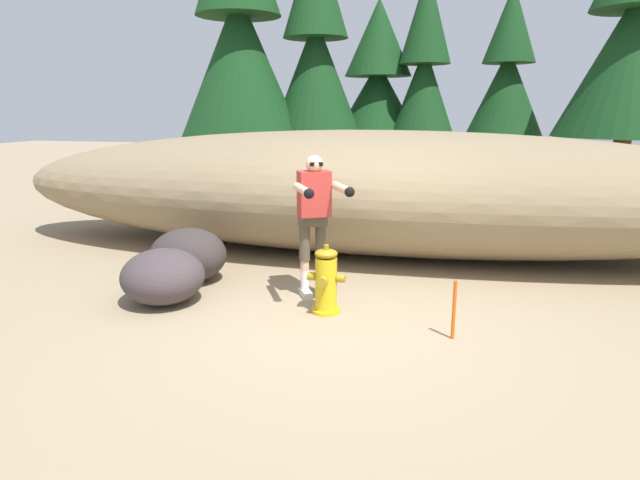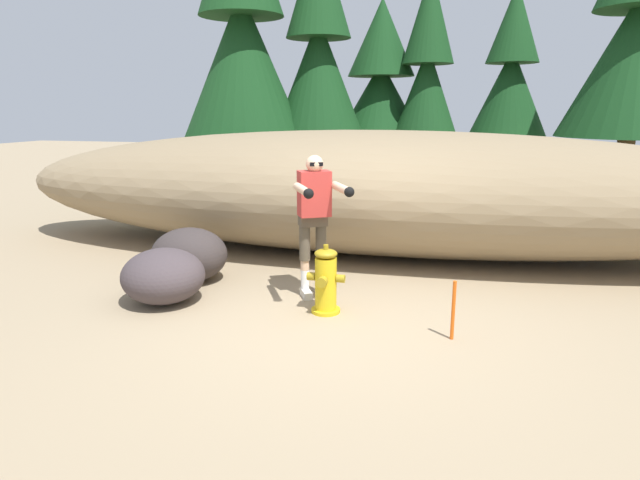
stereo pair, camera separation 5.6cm
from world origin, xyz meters
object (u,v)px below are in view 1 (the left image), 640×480
utility_worker (314,208)px  boulder_large (188,255)px  boulder_mid (163,276)px  fire_hydrant (326,282)px  survey_stake (454,310)px

utility_worker → boulder_large: bearing=-125.9°
utility_worker → boulder_mid: utility_worker is taller
fire_hydrant → boulder_mid: (-1.92, -0.14, -0.04)m
boulder_large → survey_stake: (3.39, -1.07, -0.05)m
utility_worker → survey_stake: utility_worker is taller
fire_hydrant → boulder_large: size_ratio=0.78×
boulder_mid → survey_stake: size_ratio=1.65×
boulder_mid → boulder_large: bearing=96.5°
fire_hydrant → survey_stake: (1.38, -0.40, -0.06)m
fire_hydrant → boulder_large: fire_hydrant is taller
utility_worker → boulder_large: (-1.75, 0.21, -0.74)m
fire_hydrant → utility_worker: size_ratio=0.46×
boulder_large → boulder_mid: size_ratio=1.00×
utility_worker → boulder_mid: 1.93m
utility_worker → survey_stake: 2.01m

